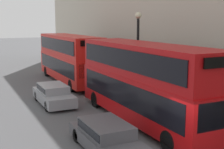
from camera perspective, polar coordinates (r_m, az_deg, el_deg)
bus_leading at (r=16.87m, az=5.80°, el=-0.93°), size 2.59×11.16×4.33m
bus_second_in_queue at (r=28.47m, az=-7.83°, el=3.28°), size 2.59×11.08×4.26m
car_dark_sedan at (r=13.56m, az=-0.98°, el=-11.10°), size 1.87×4.69×1.26m
car_hatchback at (r=21.24m, az=-10.66°, el=-3.48°), size 1.84×4.56×1.33m
street_lamp at (r=21.52m, az=4.75°, el=5.15°), size 0.44×0.44×6.10m
pedestrian at (r=24.64m, az=2.19°, el=-1.44°), size 0.36×0.36×1.60m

